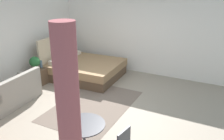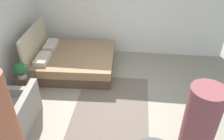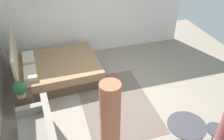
# 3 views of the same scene
# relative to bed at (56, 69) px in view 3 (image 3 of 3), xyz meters

# --- Properties ---
(ground_plane) EXTENTS (8.52, 8.97, 0.02)m
(ground_plane) POSITION_rel_bed_xyz_m (-1.45, -1.50, -0.30)
(ground_plane) COLOR gray
(wall_right) EXTENTS (0.12, 5.97, 2.72)m
(wall_right) POSITION_rel_bed_xyz_m (1.31, -1.50, 1.06)
(wall_right) COLOR silver
(wall_right) RESTS_ON ground
(area_rug) EXTENTS (2.59, 1.72, 0.01)m
(area_rug) POSITION_rel_bed_xyz_m (-1.56, -1.31, -0.29)
(area_rug) COLOR #66564C
(area_rug) RESTS_ON ground
(bed) EXTENTS (1.97, 2.30, 1.31)m
(bed) POSITION_rel_bed_xyz_m (0.00, 0.00, 0.00)
(bed) COLOR brown
(bed) RESTS_ON ground
(couch) EXTENTS (1.54, 0.80, 0.80)m
(couch) POSITION_rel_bed_xyz_m (-2.40, 0.57, -0.02)
(couch) COLOR gray
(couch) RESTS_ON ground
(nightstand) EXTENTS (0.42, 0.38, 0.50)m
(nightstand) POSITION_rel_bed_xyz_m (-1.13, 0.87, -0.04)
(nightstand) COLOR brown
(nightstand) RESTS_ON ground
(potted_plant) EXTENTS (0.32, 0.32, 0.40)m
(potted_plant) POSITION_rel_bed_xyz_m (-1.23, 0.90, 0.42)
(potted_plant) COLOR tan
(potted_plant) RESTS_ON nightstand
(vase) EXTENTS (0.09, 0.09, 0.22)m
(vase) POSITION_rel_bed_xyz_m (-1.01, 0.88, 0.31)
(vase) COLOR slate
(vase) RESTS_ON nightstand
(balcony_table) EXTENTS (0.74, 0.74, 0.70)m
(balcony_table) POSITION_rel_bed_xyz_m (-3.28, -2.18, 0.20)
(balcony_table) COLOR #3F3F44
(balcony_table) RESTS_ON ground
(cafe_chair_near_window) EXTENTS (0.47, 0.47, 0.92)m
(cafe_chair_near_window) POSITION_rel_bed_xyz_m (-3.40, -2.91, 0.26)
(cafe_chair_near_window) COLOR #3F3F44
(cafe_chair_near_window) RESTS_ON ground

